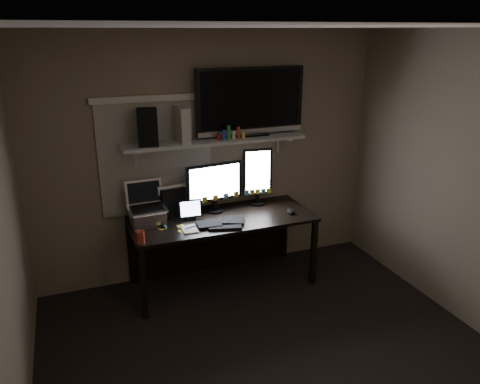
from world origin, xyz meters
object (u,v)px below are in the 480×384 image
keyboard (221,223)px  cup (140,237)px  monitor_portrait (257,176)px  monitor_landscape (214,187)px  speaker (148,127)px  tv (250,102)px  laptop (147,205)px  game_console (183,125)px  desk (219,229)px  tablet (190,210)px  mouse (291,211)px

keyboard → cup: 0.80m
monitor_portrait → monitor_landscape: bearing=-167.9°
monitor_landscape → monitor_portrait: (0.49, 0.04, 0.05)m
monitor_portrait → speaker: bearing=-170.4°
monitor_landscape → tv: 0.92m
laptop → game_console: 0.83m
keyboard → speaker: bearing=164.2°
cup → tv: (1.24, 0.54, 1.03)m
monitor_portrait → game_console: size_ratio=1.86×
monitor_portrait → laptop: bearing=-166.4°
keyboard → tv: tv is taller
tv → speaker: (-1.03, -0.06, -0.17)m
desk → monitor_portrait: bearing=13.4°
laptop → tv: 1.42m
cup → laptop: bearing=70.9°
tablet → monitor_landscape: bearing=25.3°
keyboard → mouse: bearing=15.0°
desk → speaker: size_ratio=5.46×
monitor_portrait → cup: size_ratio=5.38×
mouse → speaker: (-1.33, 0.32, 0.89)m
laptop → game_console: size_ratio=1.20×
laptop → monitor_portrait: bearing=4.0°
mouse → laptop: 1.43m
tablet → cup: bearing=-142.1°
monitor_portrait → cup: bearing=-151.0°
keyboard → speaker: 1.12m
monitor_landscape → monitor_portrait: size_ratio=0.96×
mouse → tv: bearing=138.6°
monitor_landscape → monitor_portrait: 0.49m
keyboard → game_console: (-0.25, 0.34, 0.90)m
tv → laptop: bearing=-173.5°
tablet → mouse: bearing=-8.8°
tv → speaker: bearing=-177.8°
mouse → game_console: bearing=172.6°
monitor_landscape → mouse: 0.81m
mouse → tablet: bearing=178.6°
laptop → speaker: (0.07, 0.09, 0.72)m
monitor_landscape → cup: bearing=-156.4°
monitor_landscape → tablet: (-0.29, -0.12, -0.16)m
laptop → game_console: bearing=10.4°
tablet → cup: tablet is taller
tablet → cup: size_ratio=2.01×
cup → desk: bearing=26.6°
desk → monitor_landscape: 0.44m
keyboard → laptop: 0.72m
monitor_landscape → tablet: size_ratio=2.57×
monitor_landscape → laptop: (-0.70, -0.09, -0.06)m
mouse → speaker: speaker is taller
keyboard → tv: size_ratio=0.42×
mouse → tablet: (-0.99, 0.21, 0.08)m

